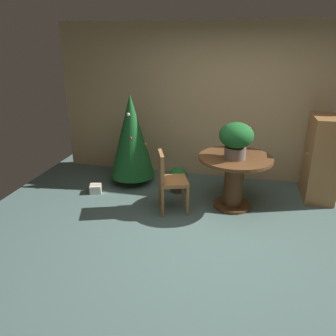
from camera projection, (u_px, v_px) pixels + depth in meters
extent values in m
plane|color=#4C6660|center=(214.00, 242.00, 4.05)|extent=(6.60, 6.60, 0.00)
cube|color=tan|center=(231.00, 104.00, 5.59)|extent=(6.00, 0.10, 2.60)
cylinder|color=brown|center=(232.00, 205.00, 4.94)|extent=(0.55, 0.55, 0.04)
cylinder|color=brown|center=(234.00, 182.00, 4.81)|extent=(0.27, 0.27, 0.69)
cylinder|color=brown|center=(236.00, 158.00, 4.68)|extent=(1.04, 1.04, 0.04)
cylinder|color=#665B51|center=(235.00, 153.00, 4.58)|extent=(0.29, 0.29, 0.16)
ellipsoid|color=#195623|center=(236.00, 135.00, 4.49)|extent=(0.47, 0.47, 0.35)
sphere|color=red|center=(230.00, 130.00, 4.58)|extent=(0.05, 0.05, 0.05)
sphere|color=red|center=(249.00, 129.00, 4.49)|extent=(0.07, 0.07, 0.07)
cylinder|color=#9E6B3D|center=(183.00, 190.00, 4.96)|extent=(0.04, 0.04, 0.42)
cylinder|color=#9E6B3D|center=(187.00, 201.00, 4.61)|extent=(0.04, 0.04, 0.42)
cylinder|color=#9E6B3D|center=(160.00, 191.00, 4.92)|extent=(0.04, 0.04, 0.42)
cylinder|color=#9E6B3D|center=(163.00, 203.00, 4.57)|extent=(0.04, 0.04, 0.42)
cube|color=#9E6B3D|center=(173.00, 181.00, 4.68)|extent=(0.51, 0.53, 0.05)
cube|color=#9E6B3D|center=(161.00, 167.00, 4.58)|extent=(0.18, 0.37, 0.40)
cylinder|color=brown|center=(133.00, 178.00, 5.74)|extent=(0.10, 0.10, 0.14)
cone|color=#195623|center=(131.00, 136.00, 5.47)|extent=(0.74, 0.74, 1.37)
sphere|color=gold|center=(145.00, 144.00, 5.53)|extent=(0.06, 0.06, 0.06)
sphere|color=#2D51A8|center=(120.00, 156.00, 5.77)|extent=(0.06, 0.06, 0.06)
sphere|color=silver|center=(128.00, 115.00, 5.27)|extent=(0.06, 0.06, 0.06)
sphere|color=#2D51A8|center=(135.00, 124.00, 5.50)|extent=(0.05, 0.05, 0.05)
sphere|color=red|center=(131.00, 138.00, 5.31)|extent=(0.04, 0.04, 0.04)
cube|color=silver|center=(96.00, 189.00, 5.36)|extent=(0.23, 0.23, 0.13)
cube|color=gold|center=(96.00, 189.00, 5.36)|extent=(0.18, 0.09, 0.13)
cube|color=#9E6B3D|center=(322.00, 159.00, 4.98)|extent=(0.42, 0.67, 1.28)
sphere|color=#B29338|center=(307.00, 154.00, 5.01)|extent=(0.04, 0.04, 0.04)
cylinder|color=#4C382D|center=(178.00, 187.00, 5.41)|extent=(0.24, 0.24, 0.13)
sphere|color=#1E6628|center=(178.00, 177.00, 5.34)|extent=(0.31, 0.31, 0.31)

